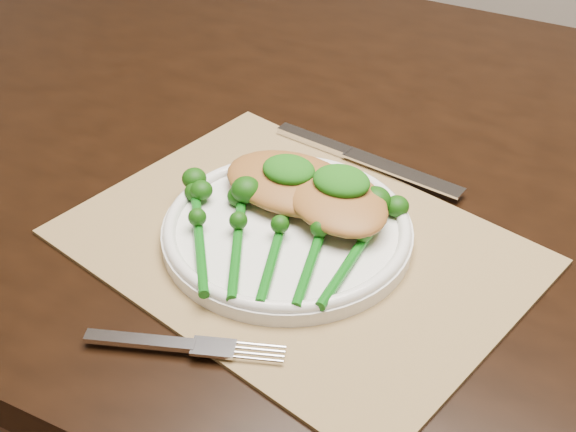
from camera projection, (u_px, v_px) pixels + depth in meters
The scene contains 10 objects.
dining_table at pixel (399, 396), 1.10m from camera, with size 1.62×0.94×0.75m.
placemat at pixel (296, 246), 0.77m from camera, with size 0.42×0.31×0.00m, color #95784C.
dinner_plate at pixel (287, 229), 0.77m from camera, with size 0.24×0.24×0.02m.
knife at pixel (349, 153), 0.88m from camera, with size 0.23×0.05×0.01m.
fork at pixel (197, 346), 0.65m from camera, with size 0.16×0.08×0.01m.
chicken_fillet_left at pixel (292, 183), 0.80m from camera, with size 0.14×0.10×0.03m, color #A96D31.
chicken_fillet_right at pixel (335, 199), 0.77m from camera, with size 0.13×0.09×0.03m, color #A96D31.
pesto_dollop_left at pixel (289, 170), 0.79m from camera, with size 0.05×0.05×0.02m, color #0E4B0A.
pesto_dollop_right at pixel (341, 181), 0.76m from camera, with size 0.06×0.05×0.02m, color #0E4B0A.
broccolini_bundle at pixel (276, 248), 0.73m from camera, with size 0.22×0.23×0.04m.
Camera 1 is at (0.32, -0.77, 1.24)m, focal length 50.00 mm.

